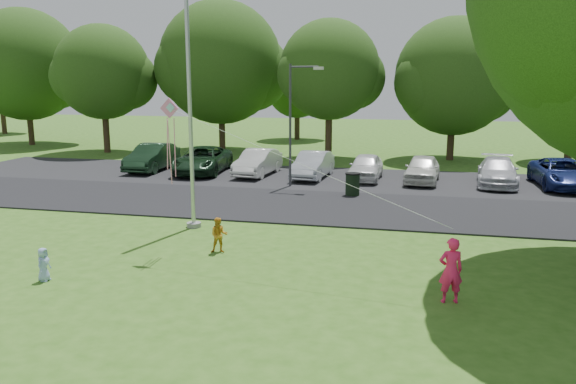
% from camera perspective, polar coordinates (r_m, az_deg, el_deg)
% --- Properties ---
extents(ground, '(120.00, 120.00, 0.00)m').
position_cam_1_polar(ground, '(14.15, -4.00, -9.50)').
color(ground, '#326119').
rests_on(ground, ground).
extents(park_road, '(60.00, 6.00, 0.06)m').
position_cam_1_polar(park_road, '(22.55, 2.64, -1.45)').
color(park_road, black).
rests_on(park_road, ground).
extents(parking_strip, '(42.00, 7.00, 0.06)m').
position_cam_1_polar(parking_strip, '(28.84, 4.95, 1.35)').
color(parking_strip, black).
rests_on(parking_strip, ground).
extents(flagpole, '(0.50, 0.50, 10.00)m').
position_cam_1_polar(flagpole, '(19.14, -9.94, 8.61)').
color(flagpole, '#B7BABF').
rests_on(flagpole, ground).
extents(street_lamp, '(1.61, 0.31, 5.73)m').
position_cam_1_polar(street_lamp, '(26.17, 0.71, 7.90)').
color(street_lamp, '#3F3F44').
rests_on(street_lamp, ground).
extents(trash_can, '(0.65, 0.65, 1.04)m').
position_cam_1_polar(trash_can, '(24.61, 6.57, 0.74)').
color(trash_can, black).
rests_on(trash_can, ground).
extents(tree_row, '(64.35, 11.94, 10.88)m').
position_cam_1_polar(tree_row, '(36.94, 9.55, 12.28)').
color(tree_row, '#332316').
rests_on(tree_row, ground).
extents(horizon_trees, '(77.46, 7.20, 7.02)m').
position_cam_1_polar(horizon_trees, '(46.52, 13.33, 10.19)').
color(horizon_trees, '#332316').
rests_on(horizon_trees, ground).
extents(parked_cars, '(22.99, 5.24, 1.46)m').
position_cam_1_polar(parked_cars, '(28.70, 5.09, 2.73)').
color(parked_cars, black).
rests_on(parked_cars, ground).
extents(woman, '(0.64, 0.50, 1.54)m').
position_cam_1_polar(woman, '(13.41, 16.20, -7.65)').
color(woman, '#FF215F').
rests_on(woman, ground).
extents(child_yellow, '(0.61, 0.53, 1.06)m').
position_cam_1_polar(child_yellow, '(16.69, -7.02, -4.37)').
color(child_yellow, orange).
rests_on(child_yellow, ground).
extents(child_blue, '(0.29, 0.43, 0.87)m').
position_cam_1_polar(child_blue, '(15.59, -23.58, -6.76)').
color(child_blue, '#97B3E8').
rests_on(child_blue, ground).
extents(kite, '(7.99, 2.32, 2.78)m').
position_cam_1_polar(kite, '(16.11, -11.17, 6.53)').
color(kite, pink).
rests_on(kite, ground).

